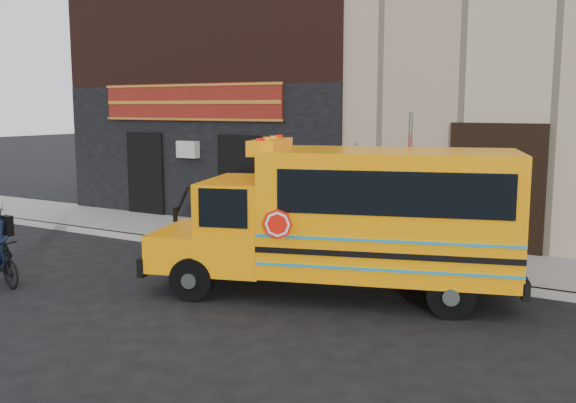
# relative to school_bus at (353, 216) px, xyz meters

# --- Properties ---
(ground) EXTENTS (120.00, 120.00, 0.00)m
(ground) POSITION_rel_school_bus_xyz_m (-2.43, -0.90, -1.51)
(ground) COLOR black
(ground) RESTS_ON ground
(curb) EXTENTS (40.00, 0.20, 0.15)m
(curb) POSITION_rel_school_bus_xyz_m (-2.43, 1.70, -1.43)
(curb) COLOR gray
(curb) RESTS_ON ground
(sidewalk) EXTENTS (40.00, 3.00, 0.15)m
(sidewalk) POSITION_rel_school_bus_xyz_m (-2.43, 3.20, -1.43)
(sidewalk) COLOR gray
(sidewalk) RESTS_ON ground
(building) EXTENTS (20.00, 10.70, 12.00)m
(building) POSITION_rel_school_bus_xyz_m (-2.48, 9.56, 4.62)
(building) COLOR tan
(building) RESTS_ON sidewalk
(school_bus) EXTENTS (7.22, 4.11, 2.92)m
(school_bus) POSITION_rel_school_bus_xyz_m (0.00, 0.00, 0.00)
(school_bus) COLOR black
(school_bus) RESTS_ON ground
(sign_pole) EXTENTS (0.11, 0.29, 3.42)m
(sign_pole) POSITION_rel_school_bus_xyz_m (0.53, 1.49, 0.37)
(sign_pole) COLOR #48514A
(sign_pole) RESTS_ON ground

